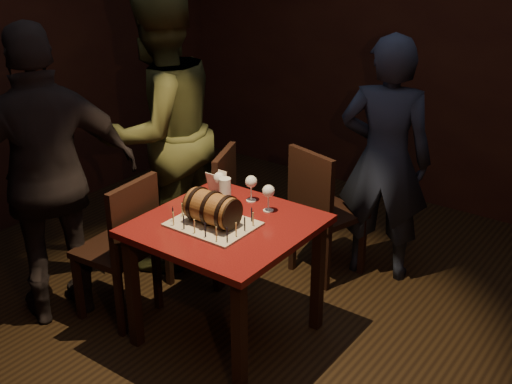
% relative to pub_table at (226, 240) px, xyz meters
% --- Properties ---
extents(room_shell, '(5.04, 5.04, 2.80)m').
position_rel_pub_table_xyz_m(room_shell, '(0.19, 0.02, 0.76)').
color(room_shell, black).
rests_on(room_shell, ground).
extents(pub_table, '(0.90, 0.90, 0.75)m').
position_rel_pub_table_xyz_m(pub_table, '(0.00, 0.00, 0.00)').
color(pub_table, '#4C0C0D').
rests_on(pub_table, ground).
extents(cake_board, '(0.45, 0.35, 0.01)m').
position_rel_pub_table_xyz_m(cake_board, '(-0.04, -0.07, 0.12)').
color(cake_board, '#ADA08C').
rests_on(cake_board, pub_table).
extents(barrel_cake, '(0.34, 0.20, 0.20)m').
position_rel_pub_table_xyz_m(barrel_cake, '(-0.04, -0.07, 0.21)').
color(barrel_cake, brown).
rests_on(barrel_cake, cake_board).
extents(birthday_candles, '(0.40, 0.30, 0.09)m').
position_rel_pub_table_xyz_m(birthday_candles, '(-0.04, -0.07, 0.16)').
color(birthday_candles, '#F7E594').
rests_on(birthday_candles, cake_board).
extents(wine_glass_left, '(0.07, 0.07, 0.16)m').
position_rel_pub_table_xyz_m(wine_glass_left, '(-0.25, 0.25, 0.23)').
color(wine_glass_left, silver).
rests_on(wine_glass_left, pub_table).
extents(wine_glass_mid, '(0.07, 0.07, 0.16)m').
position_rel_pub_table_xyz_m(wine_glass_mid, '(-0.06, 0.32, 0.23)').
color(wine_glass_mid, silver).
rests_on(wine_glass_mid, pub_table).
extents(wine_glass_right, '(0.07, 0.07, 0.16)m').
position_rel_pub_table_xyz_m(wine_glass_right, '(0.10, 0.26, 0.23)').
color(wine_glass_right, silver).
rests_on(wine_glass_right, pub_table).
extents(pint_of_ale, '(0.07, 0.07, 0.15)m').
position_rel_pub_table_xyz_m(pint_of_ale, '(-0.18, 0.21, 0.18)').
color(pint_of_ale, silver).
rests_on(pint_of_ale, pub_table).
extents(menu_card, '(0.10, 0.05, 0.13)m').
position_rel_pub_table_xyz_m(menu_card, '(-0.31, 0.29, 0.17)').
color(menu_card, white).
rests_on(menu_card, pub_table).
extents(chair_back, '(0.49, 0.49, 0.93)m').
position_rel_pub_table_xyz_m(chair_back, '(0.07, 0.92, -0.12)').
color(chair_back, black).
rests_on(chair_back, ground).
extents(chair_left_rear, '(0.52, 0.52, 0.93)m').
position_rel_pub_table_xyz_m(chair_left_rear, '(-0.51, 0.47, -0.12)').
color(chair_left_rear, black).
rests_on(chair_left_rear, ground).
extents(chair_left_front, '(0.43, 0.43, 0.93)m').
position_rel_pub_table_xyz_m(chair_left_front, '(-0.61, -0.21, -0.12)').
color(chair_left_front, black).
rests_on(chair_left_front, ground).
extents(person_back, '(0.70, 0.56, 1.66)m').
position_rel_pub_table_xyz_m(person_back, '(0.37, 1.20, 0.19)').
color(person_back, '#1A2035').
rests_on(person_back, ground).
extents(person_left_rear, '(0.87, 1.04, 1.93)m').
position_rel_pub_table_xyz_m(person_left_rear, '(-0.93, 0.47, 0.33)').
color(person_left_rear, '#34371B').
rests_on(person_left_rear, ground).
extents(person_left_front, '(0.84, 1.15, 1.81)m').
position_rel_pub_table_xyz_m(person_left_front, '(-0.99, -0.40, 0.27)').
color(person_left_front, black).
rests_on(person_left_front, ground).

